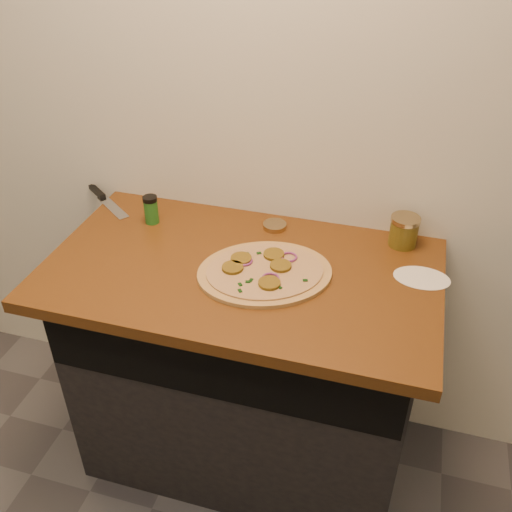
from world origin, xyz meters
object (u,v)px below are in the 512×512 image
(chefs_knife, at_px, (104,199))
(pizza, at_px, (264,272))
(salsa_jar, at_px, (404,231))
(spice_shaker, at_px, (151,209))

(chefs_knife, bearing_deg, pizza, -22.13)
(salsa_jar, relative_size, spice_shaker, 1.03)
(pizza, bearing_deg, chefs_knife, 157.87)
(chefs_knife, relative_size, salsa_jar, 2.41)
(pizza, height_order, spice_shaker, spice_shaker)
(pizza, distance_m, spice_shaker, 0.49)
(pizza, relative_size, salsa_jar, 5.17)
(salsa_jar, bearing_deg, chefs_knife, -179.89)
(pizza, xyz_separation_m, salsa_jar, (0.38, 0.28, 0.04))
(chefs_knife, xyz_separation_m, spice_shaker, (0.23, -0.09, 0.04))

